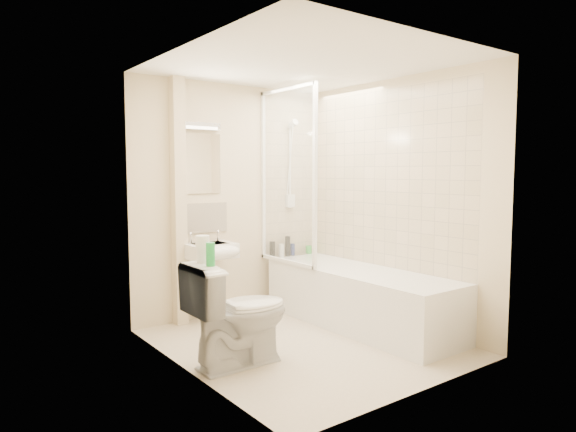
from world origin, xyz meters
TOP-DOWN VIEW (x-y plane):
  - floor at (0.00, 0.00)m, footprint 2.50×2.50m
  - wall_back at (0.00, 1.25)m, footprint 2.20×0.02m
  - wall_left at (-1.10, 0.00)m, footprint 0.02×2.50m
  - wall_right at (1.10, 0.00)m, footprint 0.02×2.50m
  - ceiling at (0.00, 0.00)m, footprint 2.20×2.50m
  - tile_back at (0.75, 1.24)m, footprint 0.70×0.01m
  - tile_right at (1.09, 0.08)m, footprint 0.01×2.10m
  - pipe_boxing at (-0.62, 1.19)m, footprint 0.12×0.12m
  - splashback at (-0.36, 1.24)m, footprint 0.60×0.02m
  - mirror at (-0.36, 1.24)m, footprint 0.46×0.01m
  - strip_light at (-0.36, 1.22)m, footprint 0.42×0.07m
  - bathtub at (0.75, 0.08)m, footprint 0.70×2.10m
  - shower_screen at (0.40, 0.80)m, footprint 0.04×0.92m
  - shower_fixture at (0.75, 1.19)m, footprint 0.10×0.16m
  - pedestal_sink at (-0.36, 1.01)m, footprint 0.47×0.45m
  - bottle_black_a at (0.47, 1.16)m, footprint 0.06×0.06m
  - bottle_white_a at (0.59, 1.16)m, footprint 0.06×0.06m
  - bottle_black_b at (0.68, 1.16)m, footprint 0.06×0.06m
  - bottle_blue at (0.75, 1.16)m, footprint 0.05×0.05m
  - bottle_green at (0.98, 1.16)m, footprint 0.07×0.07m
  - toilet at (-0.72, -0.08)m, footprint 0.46×0.81m
  - toilet_roll_lower at (-0.98, -0.00)m, footprint 0.10×0.10m
  - toilet_roll_upper at (-0.99, -0.02)m, footprint 0.10×0.10m
  - green_bottle at (-1.00, -0.17)m, footprint 0.06×0.06m

SIDE VIEW (x-z plane):
  - floor at x=0.00m, z-range 0.00..0.00m
  - bathtub at x=0.75m, z-range 0.01..0.56m
  - toilet at x=-0.72m, z-range 0.00..0.82m
  - bottle_green at x=0.98m, z-range 0.55..0.64m
  - bottle_blue at x=0.75m, z-range 0.55..0.68m
  - bottle_white_a at x=0.59m, z-range 0.55..0.69m
  - pedestal_sink at x=-0.36m, z-range 0.18..1.09m
  - bottle_black_a at x=0.47m, z-range 0.55..0.73m
  - bottle_black_b at x=0.68m, z-range 0.55..0.77m
  - toilet_roll_lower at x=-0.98m, z-range 0.82..0.92m
  - green_bottle at x=-1.00m, z-range 0.82..0.99m
  - toilet_roll_upper at x=-0.99m, z-range 0.92..1.03m
  - splashback at x=-0.36m, z-range 0.88..1.18m
  - wall_back at x=0.00m, z-range 0.00..2.40m
  - wall_left at x=-1.10m, z-range 0.00..2.40m
  - wall_right at x=1.10m, z-range 0.00..2.40m
  - pipe_boxing at x=-0.62m, z-range 0.00..2.40m
  - tile_back at x=0.75m, z-range 0.55..2.30m
  - tile_right at x=1.09m, z-range 0.55..2.30m
  - shower_screen at x=0.40m, z-range 0.55..2.35m
  - shower_fixture at x=0.75m, z-range 1.05..2.04m
  - mirror at x=-0.36m, z-range 1.28..1.88m
  - strip_light at x=-0.36m, z-range 1.92..1.98m
  - ceiling at x=0.00m, z-range 2.39..2.41m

